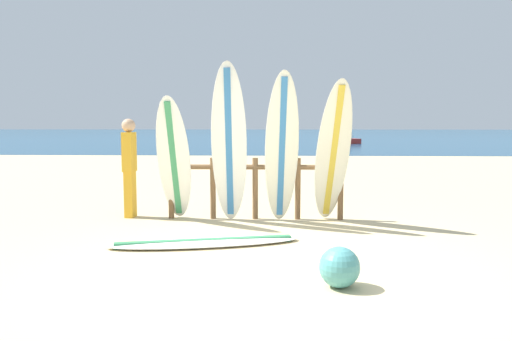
{
  "coord_description": "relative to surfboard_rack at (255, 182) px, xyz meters",
  "views": [
    {
      "loc": [
        0.02,
        -5.24,
        1.58
      ],
      "look_at": [
        -0.32,
        3.09,
        0.77
      ],
      "focal_mm": 35.0,
      "sensor_mm": 36.0,
      "label": 1
    }
  ],
  "objects": [
    {
      "name": "ocean_water",
      "position": [
        0.32,
        55.21,
        -0.61
      ],
      "size": [
        120.0,
        80.0,
        0.01
      ],
      "primitive_type": "cube",
      "color": "navy",
      "rests_on": "ground"
    },
    {
      "name": "surfboard_leaning_center",
      "position": [
        1.21,
        -0.31,
        0.5
      ],
      "size": [
        0.68,
        0.98,
        2.22
      ],
      "color": "white",
      "rests_on": "ground"
    },
    {
      "name": "surfboard_lying_on_sand",
      "position": [
        -0.57,
        -1.75,
        -0.57
      ],
      "size": [
        2.53,
        1.12,
        0.08
      ],
      "color": "white",
      "rests_on": "ground"
    },
    {
      "name": "surfboard_leaning_left",
      "position": [
        -0.39,
        -0.37,
        0.63
      ],
      "size": [
        0.56,
        0.71,
        2.48
      ],
      "color": "white",
      "rests_on": "ground"
    },
    {
      "name": "beach_ball",
      "position": [
        0.95,
        -3.35,
        -0.41
      ],
      "size": [
        0.39,
        0.39,
        0.39
      ],
      "primitive_type": "sphere",
      "color": "teal",
      "rests_on": "ground"
    },
    {
      "name": "ground_plane",
      "position": [
        0.32,
        -2.79,
        -0.61
      ],
      "size": [
        120.0,
        120.0,
        0.0
      ],
      "primitive_type": "plane",
      "color": "#D3BC8C"
    },
    {
      "name": "beachgoer_standing",
      "position": [
        -2.08,
        0.06,
        0.29
      ],
      "size": [
        0.22,
        0.27,
        1.63
      ],
      "color": "gold",
      "rests_on": "ground"
    },
    {
      "name": "surfboard_rack",
      "position": [
        0.0,
        0.0,
        0.0
      ],
      "size": [
        2.86,
        0.09,
        1.0
      ],
      "color": "brown",
      "rests_on": "ground"
    },
    {
      "name": "surfboard_leaning_center_left",
      "position": [
        0.42,
        -0.42,
        0.56
      ],
      "size": [
        0.58,
        0.86,
        2.33
      ],
      "color": "white",
      "rests_on": "ground"
    },
    {
      "name": "small_boat_offshore",
      "position": [
        5.2,
        28.09,
        -0.35
      ],
      "size": [
        2.58,
        2.36,
        0.71
      ],
      "color": "#B22D28",
      "rests_on": "ocean_water"
    },
    {
      "name": "surfboard_leaning_far_left",
      "position": [
        -1.26,
        -0.31,
        0.38
      ],
      "size": [
        0.52,
        0.89,
        1.98
      ],
      "color": "white",
      "rests_on": "ground"
    }
  ]
}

